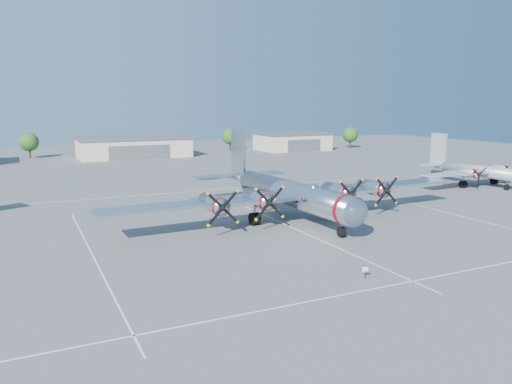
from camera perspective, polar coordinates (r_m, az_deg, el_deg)
name	(u,v)px	position (r m, az deg, el deg)	size (l,w,h in m)	color
ground	(281,223)	(59.30, 2.89, -3.51)	(260.00, 260.00, 0.00)	#4E4E51
parking_lines	(288,226)	(57.81, 3.71, -3.87)	(60.00, 50.08, 0.01)	silver
hangar_center	(134,147)	(135.93, -13.78, 5.05)	(28.60, 14.60, 5.40)	beige
hangar_east	(292,141)	(153.02, 4.18, 5.83)	(20.60, 14.60, 5.40)	beige
tree_west	(29,142)	(141.05, -24.51, 5.22)	(4.80, 4.80, 6.64)	#382619
tree_east	(230,137)	(150.43, -2.97, 6.35)	(4.80, 4.80, 6.64)	#382619
tree_far_east	(350,135)	(162.12, 10.73, 6.46)	(4.80, 4.80, 6.64)	#382619
main_bomber_b29	(287,217)	(62.37, 3.52, -2.83)	(47.23, 32.31, 10.45)	silver
twin_engine_east	(473,185)	(94.29, 23.56, 0.74)	(26.94, 19.37, 8.54)	#A1A2A6
info_placard	(365,271)	(41.51, 12.37, -8.76)	(0.49, 0.16, 0.95)	black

